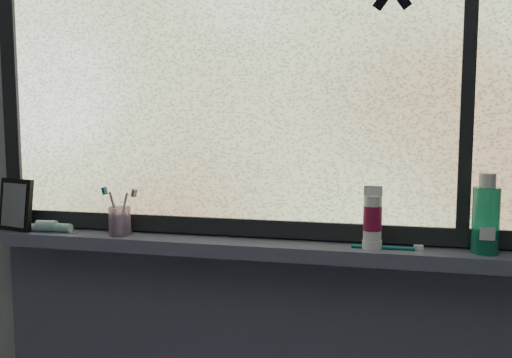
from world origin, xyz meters
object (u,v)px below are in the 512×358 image
at_px(vanity_mirror, 16,205).
at_px(cream_tube, 373,215).
at_px(mouthwash_bottle, 486,213).
at_px(toothbrush_cup, 120,221).

relative_size(vanity_mirror, cream_tube, 1.33).
relative_size(vanity_mirror, mouthwash_bottle, 0.93).
bearing_deg(cream_tube, mouthwash_bottle, 3.52).
xyz_separation_m(vanity_mirror, cream_tube, (1.09, 0.01, 0.01)).
height_order(vanity_mirror, cream_tube, vanity_mirror).
bearing_deg(mouthwash_bottle, vanity_mirror, -179.05).
bearing_deg(mouthwash_bottle, toothbrush_cup, -179.03).
height_order(toothbrush_cup, mouthwash_bottle, mouthwash_bottle).
xyz_separation_m(toothbrush_cup, mouthwash_bottle, (1.03, 0.02, 0.06)).
relative_size(toothbrush_cup, mouthwash_bottle, 0.49).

